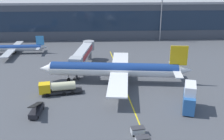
{
  "coord_description": "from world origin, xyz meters",
  "views": [
    {
      "loc": [
        -2.57,
        -58.37,
        29.97
      ],
      "look_at": [
        0.65,
        9.48,
        4.5
      ],
      "focal_mm": 43.06,
      "sensor_mm": 36.0,
      "label": 1
    }
  ],
  "objects_px": {
    "commuter_jet_far": "(11,48)",
    "main_airliner": "(115,69)",
    "baggage_cart_2": "(143,140)",
    "baggage_cart_3": "(138,131)",
    "catering_lift": "(189,98)",
    "belt_loader": "(37,110)",
    "fuel_tanker": "(58,88)"
  },
  "relations": [
    {
      "from": "fuel_tanker",
      "to": "belt_loader",
      "type": "bearing_deg",
      "value": -108.21
    },
    {
      "from": "belt_loader",
      "to": "baggage_cart_2",
      "type": "relative_size",
      "value": 2.44
    },
    {
      "from": "baggage_cart_3",
      "to": "commuter_jet_far",
      "type": "height_order",
      "value": "commuter_jet_far"
    },
    {
      "from": "catering_lift",
      "to": "baggage_cart_2",
      "type": "distance_m",
      "value": 17.44
    },
    {
      "from": "belt_loader",
      "to": "baggage_cart_3",
      "type": "xyz_separation_m",
      "value": [
        21.21,
        -8.73,
        -0.21
      ]
    },
    {
      "from": "catering_lift",
      "to": "fuel_tanker",
      "type": "bearing_deg",
      "value": 162.39
    },
    {
      "from": "fuel_tanker",
      "to": "baggage_cart_2",
      "type": "bearing_deg",
      "value": -49.93
    },
    {
      "from": "catering_lift",
      "to": "commuter_jet_far",
      "type": "xyz_separation_m",
      "value": [
        -53.47,
        46.21,
        -0.87
      ]
    },
    {
      "from": "main_airliner",
      "to": "commuter_jet_far",
      "type": "xyz_separation_m",
      "value": [
        -37.76,
        29.55,
        -1.71
      ]
    },
    {
      "from": "baggage_cart_2",
      "to": "catering_lift",
      "type": "bearing_deg",
      "value": 44.62
    },
    {
      "from": "fuel_tanker",
      "to": "baggage_cart_2",
      "type": "height_order",
      "value": "fuel_tanker"
    },
    {
      "from": "main_airliner",
      "to": "baggage_cart_2",
      "type": "distance_m",
      "value": 29.17
    },
    {
      "from": "commuter_jet_far",
      "to": "catering_lift",
      "type": "bearing_deg",
      "value": -40.83
    },
    {
      "from": "belt_loader",
      "to": "commuter_jet_far",
      "type": "relative_size",
      "value": 0.25
    },
    {
      "from": "baggage_cart_2",
      "to": "belt_loader",
      "type": "bearing_deg",
      "value": 151.28
    },
    {
      "from": "main_airliner",
      "to": "baggage_cart_2",
      "type": "height_order",
      "value": "main_airliner"
    },
    {
      "from": "belt_loader",
      "to": "baggage_cart_2",
      "type": "distance_m",
      "value": 24.75
    },
    {
      "from": "belt_loader",
      "to": "commuter_jet_far",
      "type": "distance_m",
      "value": 50.38
    },
    {
      "from": "commuter_jet_far",
      "to": "main_airliner",
      "type": "bearing_deg",
      "value": -38.05
    },
    {
      "from": "catering_lift",
      "to": "baggage_cart_3",
      "type": "bearing_deg",
      "value": -144.94
    },
    {
      "from": "catering_lift",
      "to": "commuter_jet_far",
      "type": "relative_size",
      "value": 0.26
    },
    {
      "from": "main_airliner",
      "to": "commuter_jet_far",
      "type": "relative_size",
      "value": 1.53
    },
    {
      "from": "baggage_cart_3",
      "to": "belt_loader",
      "type": "bearing_deg",
      "value": 157.63
    },
    {
      "from": "main_airliner",
      "to": "catering_lift",
      "type": "bearing_deg",
      "value": -46.68
    },
    {
      "from": "baggage_cart_2",
      "to": "baggage_cart_3",
      "type": "relative_size",
      "value": 1.0
    },
    {
      "from": "catering_lift",
      "to": "commuter_jet_far",
      "type": "height_order",
      "value": "commuter_jet_far"
    },
    {
      "from": "catering_lift",
      "to": "belt_loader",
      "type": "xyz_separation_m",
      "value": [
        -34.01,
        -0.25,
        -2.07
      ]
    },
    {
      "from": "baggage_cart_2",
      "to": "commuter_jet_far",
      "type": "bearing_deg",
      "value": 125.2
    },
    {
      "from": "catering_lift",
      "to": "baggage_cart_2",
      "type": "height_order",
      "value": "catering_lift"
    },
    {
      "from": "fuel_tanker",
      "to": "baggage_cart_2",
      "type": "distance_m",
      "value": 28.62
    },
    {
      "from": "baggage_cart_3",
      "to": "fuel_tanker",
      "type": "bearing_deg",
      "value": 133.74
    },
    {
      "from": "commuter_jet_far",
      "to": "belt_loader",
      "type": "bearing_deg",
      "value": -67.27
    }
  ]
}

